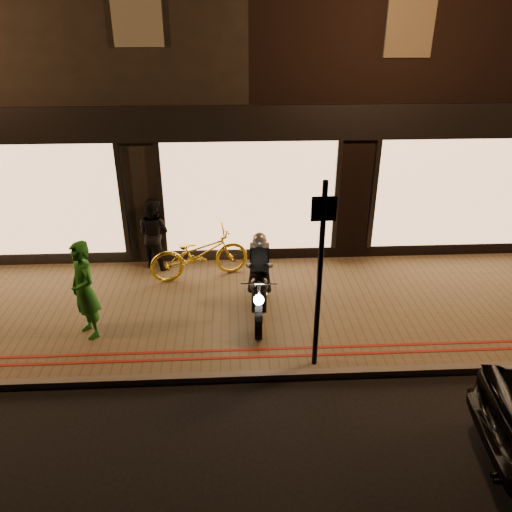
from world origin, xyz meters
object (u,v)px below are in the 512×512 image
at_px(sign_post, 320,269).
at_px(bicycle_gold, 199,254).
at_px(person_green, 84,290).
at_px(motorcycle, 259,285).

xyz_separation_m(sign_post, bicycle_gold, (-1.93, 2.99, -1.14)).
relative_size(sign_post, person_green, 1.74).
relative_size(motorcycle, sign_post, 0.65).
height_order(motorcycle, sign_post, sign_post).
bearing_deg(person_green, motorcycle, 59.19).
bearing_deg(bicycle_gold, motorcycle, -158.10).
bearing_deg(bicycle_gold, sign_post, -162.01).
distance_m(sign_post, person_green, 3.94).
bearing_deg(person_green, sign_post, 35.35).
bearing_deg(sign_post, person_green, 164.81).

